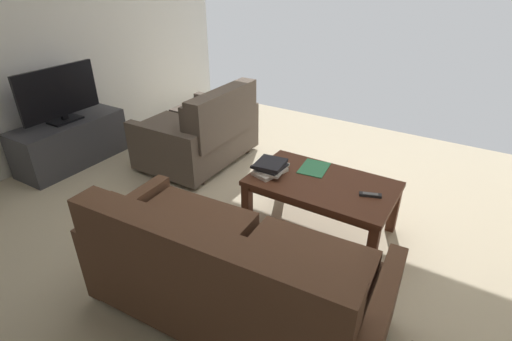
{
  "coord_description": "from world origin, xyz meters",
  "views": [
    {
      "loc": [
        -1.19,
        2.37,
        1.97
      ],
      "look_at": [
        0.07,
        0.35,
        0.68
      ],
      "focal_mm": 26.95,
      "sensor_mm": 36.0,
      "label": 1
    }
  ],
  "objects_px": {
    "flat_tv": "(59,94)",
    "book_stack": "(270,167)",
    "tv_stand": "(71,142)",
    "tv_remote": "(370,195)",
    "coffee_table": "(322,189)",
    "sofa_main": "(229,275)",
    "loveseat_near": "(202,132)",
    "loose_magazine": "(314,168)"
  },
  "relations": [
    {
      "from": "coffee_table",
      "to": "loose_magazine",
      "type": "distance_m",
      "value": 0.24
    },
    {
      "from": "loveseat_near",
      "to": "coffee_table",
      "type": "xyz_separation_m",
      "value": [
        -1.6,
        0.46,
        0.03
      ]
    },
    {
      "from": "sofa_main",
      "to": "flat_tv",
      "type": "bearing_deg",
      "value": -17.02
    },
    {
      "from": "loveseat_near",
      "to": "book_stack",
      "type": "bearing_deg",
      "value": 154.85
    },
    {
      "from": "loveseat_near",
      "to": "coffee_table",
      "type": "relative_size",
      "value": 1.08
    },
    {
      "from": "tv_stand",
      "to": "book_stack",
      "type": "xyz_separation_m",
      "value": [
        -2.37,
        -0.23,
        0.25
      ]
    },
    {
      "from": "loose_magazine",
      "to": "tv_stand",
      "type": "bearing_deg",
      "value": 3.75
    },
    {
      "from": "flat_tv",
      "to": "loose_magazine",
      "type": "distance_m",
      "value": 2.72
    },
    {
      "from": "tv_stand",
      "to": "sofa_main",
      "type": "bearing_deg",
      "value": 162.97
    },
    {
      "from": "book_stack",
      "to": "loose_magazine",
      "type": "distance_m",
      "value": 0.38
    },
    {
      "from": "sofa_main",
      "to": "tv_remote",
      "type": "distance_m",
      "value": 1.24
    },
    {
      "from": "tv_stand",
      "to": "flat_tv",
      "type": "bearing_deg",
      "value": 130.28
    },
    {
      "from": "sofa_main",
      "to": "loose_magazine",
      "type": "distance_m",
      "value": 1.33
    },
    {
      "from": "coffee_table",
      "to": "tv_stand",
      "type": "distance_m",
      "value": 2.82
    },
    {
      "from": "tv_stand",
      "to": "book_stack",
      "type": "distance_m",
      "value": 2.4
    },
    {
      "from": "coffee_table",
      "to": "tv_remote",
      "type": "xyz_separation_m",
      "value": [
        -0.38,
        0.01,
        0.08
      ]
    },
    {
      "from": "flat_tv",
      "to": "loose_magazine",
      "type": "relative_size",
      "value": 3.04
    },
    {
      "from": "flat_tv",
      "to": "tv_remote",
      "type": "bearing_deg",
      "value": -174.38
    },
    {
      "from": "sofa_main",
      "to": "coffee_table",
      "type": "relative_size",
      "value": 1.62
    },
    {
      "from": "tv_stand",
      "to": "tv_remote",
      "type": "relative_size",
      "value": 7.03
    },
    {
      "from": "flat_tv",
      "to": "book_stack",
      "type": "relative_size",
      "value": 2.79
    },
    {
      "from": "tv_stand",
      "to": "loose_magazine",
      "type": "relative_size",
      "value": 4.07
    },
    {
      "from": "flat_tv",
      "to": "book_stack",
      "type": "xyz_separation_m",
      "value": [
        -2.37,
        -0.23,
        -0.29
      ]
    },
    {
      "from": "flat_tv",
      "to": "coffee_table",
      "type": "bearing_deg",
      "value": -173.45
    },
    {
      "from": "sofa_main",
      "to": "book_stack",
      "type": "height_order",
      "value": "sofa_main"
    },
    {
      "from": "coffee_table",
      "to": "loveseat_near",
      "type": "bearing_deg",
      "value": -16.15
    },
    {
      "from": "sofa_main",
      "to": "tv_stand",
      "type": "relative_size",
      "value": 1.58
    },
    {
      "from": "loveseat_near",
      "to": "tv_remote",
      "type": "xyz_separation_m",
      "value": [
        -1.98,
        0.47,
        0.1
      ]
    },
    {
      "from": "loose_magazine",
      "to": "coffee_table",
      "type": "bearing_deg",
      "value": 124.48
    },
    {
      "from": "book_stack",
      "to": "tv_remote",
      "type": "distance_m",
      "value": 0.81
    },
    {
      "from": "tv_stand",
      "to": "flat_tv",
      "type": "distance_m",
      "value": 0.54
    },
    {
      "from": "loveseat_near",
      "to": "tv_stand",
      "type": "xyz_separation_m",
      "value": [
        1.2,
        0.78,
        -0.11
      ]
    },
    {
      "from": "tv_remote",
      "to": "coffee_table",
      "type": "bearing_deg",
      "value": -1.27
    },
    {
      "from": "loveseat_near",
      "to": "book_stack",
      "type": "distance_m",
      "value": 1.31
    },
    {
      "from": "flat_tv",
      "to": "tv_remote",
      "type": "relative_size",
      "value": 5.26
    },
    {
      "from": "loveseat_near",
      "to": "loose_magazine",
      "type": "distance_m",
      "value": 1.48
    },
    {
      "from": "coffee_table",
      "to": "loose_magazine",
      "type": "bearing_deg",
      "value": -48.79
    },
    {
      "from": "flat_tv",
      "to": "tv_stand",
      "type": "bearing_deg",
      "value": -49.72
    },
    {
      "from": "coffee_table",
      "to": "tv_remote",
      "type": "relative_size",
      "value": 6.83
    },
    {
      "from": "coffee_table",
      "to": "flat_tv",
      "type": "height_order",
      "value": "flat_tv"
    },
    {
      "from": "flat_tv",
      "to": "book_stack",
      "type": "bearing_deg",
      "value": -174.4
    },
    {
      "from": "book_stack",
      "to": "loose_magazine",
      "type": "bearing_deg",
      "value": -136.89
    }
  ]
}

